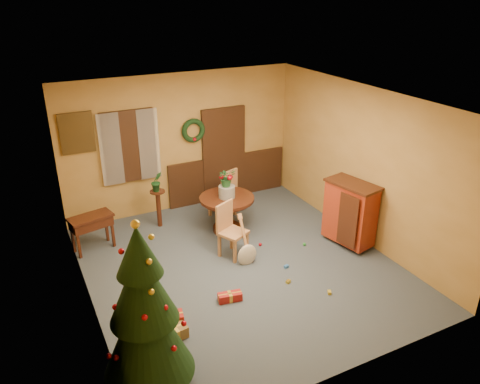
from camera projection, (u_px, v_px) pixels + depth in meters
room_envelope at (192, 157)px, 9.96m from camera, size 5.50×5.50×5.50m
dining_table at (227, 207)px, 9.10m from camera, size 1.06×1.06×0.73m
urn at (227, 192)px, 8.96m from camera, size 0.32×0.32×0.23m
centerpiece_plant at (227, 177)px, 8.84m from camera, size 0.33×0.29×0.37m
chair_near at (230, 228)px, 8.28m from camera, size 0.58×0.58×1.00m
chair_far at (225, 192)px, 9.64m from camera, size 0.60×0.60×1.06m
guitar at (247, 242)px, 8.04m from camera, size 0.41×0.58×0.83m
plant_stand at (158, 204)px, 9.30m from camera, size 0.30×0.30×0.77m
stand_plant at (157, 181)px, 9.10m from camera, size 0.25×0.21×0.41m
christmas_tree at (144, 312)px, 5.33m from camera, size 1.09×1.09×2.25m
writing_desk at (91, 224)px, 8.45m from camera, size 0.83×0.54×0.68m
sideboard at (350, 212)px, 8.57m from camera, size 0.70×1.05×1.24m
gift_a at (175, 332)px, 6.47m from camera, size 0.34×0.27×0.17m
gift_b at (176, 320)px, 6.68m from camera, size 0.25×0.25×0.22m
gift_c at (134, 312)px, 6.88m from camera, size 0.30×0.26×0.14m
gift_d at (230, 297)px, 7.23m from camera, size 0.39×0.21×0.13m
toy_a at (286, 267)px, 8.07m from camera, size 0.09×0.07×0.05m
toy_b at (304, 244)px, 8.75m from camera, size 0.06×0.06×0.06m
toy_c at (329, 292)px, 7.40m from camera, size 0.08×0.09×0.05m
toy_d at (260, 244)px, 8.75m from camera, size 0.06×0.06×0.06m
toy_e at (288, 282)px, 7.67m from camera, size 0.09×0.07×0.05m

